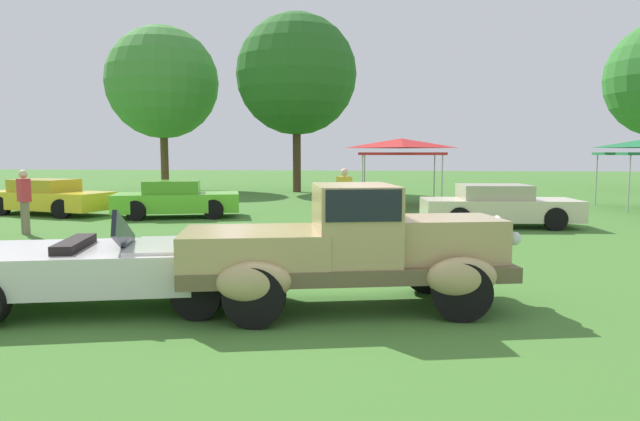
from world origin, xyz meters
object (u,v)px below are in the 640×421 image
neighbor_convertible (115,265)px  show_car_yellow (48,197)px  spectator_far_side (24,200)px  canopy_tent_left_field (401,146)px  spectator_between_cars (344,196)px  feature_pickup_truck (349,246)px  show_car_lime (176,199)px  show_car_cream (498,206)px

neighbor_convertible → show_car_yellow: (-7.78, 10.83, 0.02)m
spectator_far_side → canopy_tent_left_field: canopy_tent_left_field is taller
spectator_between_cars → spectator_far_side: 8.54m
neighbor_convertible → show_car_yellow: neighbor_convertible is taller
spectator_between_cars → canopy_tent_left_field: bearing=74.6°
feature_pickup_truck → spectator_far_side: feature_pickup_truck is taller
feature_pickup_truck → show_car_yellow: size_ratio=0.97×
show_car_lime → spectator_far_side: 4.88m
feature_pickup_truck → show_car_cream: size_ratio=1.03×
feature_pickup_truck → neighbor_convertible: size_ratio=1.02×
canopy_tent_left_field → show_car_yellow: bearing=-160.0°
spectator_far_side → canopy_tent_left_field: bearing=41.6°
neighbor_convertible → show_car_cream: (7.06, 9.18, 0.02)m
spectator_between_cars → show_car_yellow: bearing=168.0°
neighbor_convertible → show_car_yellow: size_ratio=0.95×
neighbor_convertible → spectator_far_side: bearing=131.4°
show_car_yellow → show_car_lime: same height
show_car_lime → show_car_cream: (10.11, -1.30, 0.00)m
feature_pickup_truck → spectator_between_cars: 8.37m
show_car_yellow → canopy_tent_left_field: canopy_tent_left_field is taller
show_car_yellow → show_car_cream: same height
show_car_yellow → show_car_lime: bearing=-4.2°
show_car_yellow → spectator_far_side: bearing=-64.0°
show_car_cream → show_car_yellow: bearing=173.7°
neighbor_convertible → canopy_tent_left_field: 16.05m
spectator_far_side → show_car_lime: bearing=58.4°
show_car_yellow → spectator_between_cars: bearing=-12.0°
show_car_yellow → show_car_lime: 4.75m
show_car_cream → spectator_between_cars: bearing=-172.6°
feature_pickup_truck → canopy_tent_left_field: bearing=85.2°
show_car_yellow → canopy_tent_left_field: bearing=20.0°
spectator_far_side → canopy_tent_left_field: (10.08, 8.96, 1.51)m
show_car_yellow → spectator_far_side: 5.00m
show_car_cream → neighbor_convertible: bearing=-127.6°
spectator_far_side → canopy_tent_left_field: 13.57m
show_car_yellow → spectator_far_side: size_ratio=2.80×
show_car_lime → spectator_between_cars: spectator_between_cars is taller
neighbor_convertible → canopy_tent_left_field: bearing=73.7°
feature_pickup_truck → show_car_cream: bearing=66.7°
neighbor_convertible → show_car_lime: 10.92m
feature_pickup_truck → canopy_tent_left_field: 15.18m
neighbor_convertible → feature_pickup_truck: bearing=4.6°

